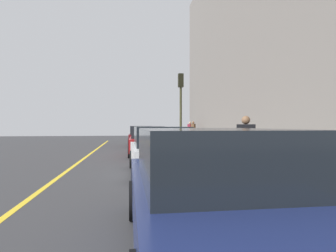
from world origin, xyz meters
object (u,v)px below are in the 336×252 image
object	(u,v)px
parked_car_red	(147,141)
parked_car_maroon	(141,136)
traffic_light_pole	(181,99)
pedestrian_brown_coat	(193,130)
parked_car_white	(160,150)
rolling_suitcase	(189,137)
pedestrian_black_coat	(246,146)
parked_car_navy	(209,192)
pedestrian_burgundy_coat	(190,130)

from	to	relation	value
parked_car_red	parked_car_maroon	bearing A→B (deg)	0.13
traffic_light_pole	pedestrian_brown_coat	bearing A→B (deg)	-16.47
parked_car_white	traffic_light_pole	distance (m)	6.10
traffic_light_pole	rolling_suitcase	size ratio (longest dim) A/B	4.33
traffic_light_pole	rolling_suitcase	distance (m)	12.90
traffic_light_pole	rolling_suitcase	world-z (taller)	traffic_light_pole
pedestrian_black_coat	parked_car_maroon	bearing A→B (deg)	7.88
parked_car_navy	parked_car_white	distance (m)	5.64
rolling_suitcase	parked_car_maroon	bearing A→B (deg)	138.13
parked_car_red	pedestrian_brown_coat	size ratio (longest dim) A/B	2.43
pedestrian_brown_coat	traffic_light_pole	distance (m)	11.33
traffic_light_pole	pedestrian_black_coat	bearing A→B (deg)	-178.08
parked_car_white	pedestrian_burgundy_coat	bearing A→B (deg)	-15.58
parked_car_maroon	rolling_suitcase	distance (m)	7.24
parked_car_navy	rolling_suitcase	world-z (taller)	parked_car_navy
pedestrian_black_coat	rolling_suitcase	bearing A→B (deg)	-8.09
pedestrian_brown_coat	rolling_suitcase	xyz separation A→B (m)	(1.55, 0.09, -0.66)
pedestrian_brown_coat	traffic_light_pole	xyz separation A→B (m)	(-10.72, 3.17, 1.83)
pedestrian_brown_coat	pedestrian_burgundy_coat	size ratio (longest dim) A/B	1.02
rolling_suitcase	pedestrian_brown_coat	bearing A→B (deg)	-176.62
parked_car_white	pedestrian_brown_coat	xyz separation A→B (m)	(16.16, -4.86, 0.35)
parked_car_navy	pedestrian_black_coat	size ratio (longest dim) A/B	2.56
parked_car_white	pedestrian_black_coat	distance (m)	2.92
parked_car_white	pedestrian_burgundy_coat	size ratio (longest dim) A/B	2.35
parked_car_red	rolling_suitcase	size ratio (longest dim) A/B	4.60
pedestrian_black_coat	rolling_suitcase	distance (m)	20.08
parked_car_maroon	pedestrian_burgundy_coat	distance (m)	6.98
parked_car_navy	parked_car_red	xyz separation A→B (m)	(11.38, 0.01, 0.00)
parked_car_maroon	pedestrian_black_coat	size ratio (longest dim) A/B	2.56
pedestrian_black_coat	pedestrian_brown_coat	distance (m)	18.55
parked_car_maroon	pedestrian_black_coat	distance (m)	14.63
pedestrian_black_coat	traffic_light_pole	size ratio (longest dim) A/B	0.40
parked_car_navy	parked_car_white	bearing A→B (deg)	-0.43
parked_car_white	pedestrian_brown_coat	size ratio (longest dim) A/B	2.31
pedestrian_burgundy_coat	parked_car_white	bearing A→B (deg)	164.42
parked_car_navy	parked_car_maroon	size ratio (longest dim) A/B	1.00
parked_car_red	rolling_suitcase	bearing A→B (deg)	-21.91
parked_car_navy	pedestrian_black_coat	xyz separation A→B (m)	(3.48, -1.99, 0.27)
parked_car_navy	rolling_suitcase	bearing A→B (deg)	-11.64
parked_car_navy	traffic_light_pole	distance (m)	11.42
parked_car_navy	parked_car_maroon	world-z (taller)	same
parked_car_navy	parked_car_red	size ratio (longest dim) A/B	0.96
pedestrian_brown_coat	pedestrian_burgundy_coat	bearing A→B (deg)	1.78
parked_car_navy	parked_car_white	world-z (taller)	same
parked_car_navy	traffic_light_pole	bearing A→B (deg)	-8.88
parked_car_navy	pedestrian_burgundy_coat	world-z (taller)	pedestrian_burgundy_coat
parked_car_navy	pedestrian_brown_coat	size ratio (longest dim) A/B	2.35
pedestrian_black_coat	traffic_light_pole	distance (m)	7.84
parked_car_maroon	pedestrian_burgundy_coat	bearing A→B (deg)	-44.50
parked_car_red	traffic_light_pole	size ratio (longest dim) A/B	1.06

